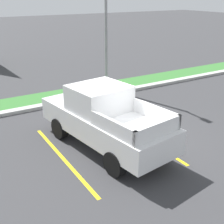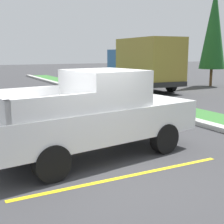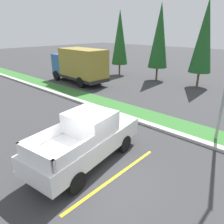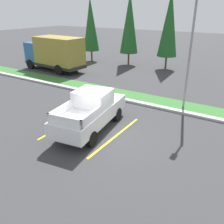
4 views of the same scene
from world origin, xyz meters
name	(u,v)px [view 2 (image 2 of 4)]	position (x,y,z in m)	size (l,w,h in m)	color
ground_plane	(99,169)	(0.00, 0.00, 0.00)	(120.00, 120.00, 0.00)	#38383A
parking_line_near	(72,140)	(-2.43, 0.30, 0.00)	(0.12, 4.80, 0.01)	yellow
parking_line_far	(126,176)	(0.67, 0.30, 0.00)	(0.12, 4.80, 0.01)	yellow
pickup_truck_main	(96,114)	(-0.89, 0.35, 1.04)	(2.61, 5.44, 2.10)	black
cargo_truck_distant	(144,62)	(-11.92, 9.00, 1.85)	(6.94, 2.87, 3.40)	black
cypress_tree_leftmost	(214,28)	(-11.60, 14.83, 4.25)	(1.88, 1.88, 7.22)	brown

